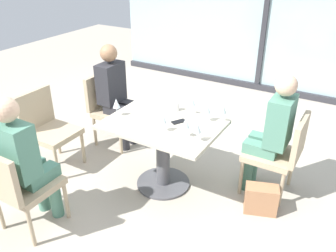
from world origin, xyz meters
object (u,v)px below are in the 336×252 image
at_px(wine_glass_4, 223,109).
at_px(handbag_0, 261,199).
at_px(person_far_left, 116,92).
at_px(chair_side_end, 47,125).
at_px(wine_glass_5, 163,118).
at_px(wine_glass_3, 207,109).
at_px(wine_glass_2, 116,104).
at_px(dining_table_main, 163,142).
at_px(coffee_cup, 176,106).
at_px(chair_far_left, 110,105).
at_px(wine_glass_1, 186,124).
at_px(chair_far_right, 281,150).
at_px(person_front_left, 24,158).
at_px(wine_glass_6, 197,128).
at_px(person_far_right, 272,129).
at_px(chair_front_left, 18,184).
at_px(cell_phone_on_table, 179,122).
at_px(wine_glass_0, 192,102).

xyz_separation_m(wine_glass_4, handbag_0, (0.53, -0.22, -0.72)).
bearing_deg(person_far_left, handbag_0, -10.49).
relative_size(chair_side_end, wine_glass_5, 4.70).
height_order(chair_side_end, wine_glass_3, wine_glass_3).
bearing_deg(wine_glass_2, dining_table_main, 11.44).
relative_size(person_far_left, wine_glass_3, 6.81).
xyz_separation_m(dining_table_main, coffee_cup, (-0.03, 0.31, 0.26)).
height_order(chair_far_left, wine_glass_1, wine_glass_1).
bearing_deg(chair_far_left, person_far_left, -0.00).
bearing_deg(chair_side_end, chair_far_right, 18.21).
bearing_deg(coffee_cup, dining_table_main, -83.86).
bearing_deg(handbag_0, wine_glass_5, 175.71).
height_order(person_front_left, handbag_0, person_front_left).
distance_m(chair_far_right, wine_glass_6, 0.94).
bearing_deg(coffee_cup, person_far_right, 8.93).
relative_size(wine_glass_1, wine_glass_6, 1.00).
xyz_separation_m(chair_front_left, coffee_cup, (0.66, 1.50, 0.28)).
bearing_deg(chair_front_left, person_front_left, 90.00).
bearing_deg(wine_glass_6, wine_glass_5, 179.06).
height_order(chair_front_left, cell_phone_on_table, chair_front_left).
relative_size(chair_far_right, wine_glass_4, 4.70).
bearing_deg(coffee_cup, wine_glass_6, -44.39).
bearing_deg(chair_far_left, wine_glass_4, -5.25).
distance_m(wine_glass_5, wine_glass_6, 0.35).
xyz_separation_m(chair_front_left, wine_glass_0, (0.84, 1.51, 0.37)).
height_order(wine_glass_1, wine_glass_5, same).
height_order(chair_far_left, handbag_0, chair_far_left).
bearing_deg(wine_glass_0, wine_glass_5, -96.87).
height_order(chair_far_left, wine_glass_2, wine_glass_2).
height_order(wine_glass_1, wine_glass_3, same).
height_order(dining_table_main, cell_phone_on_table, cell_phone_on_table).
xyz_separation_m(chair_front_left, handbag_0, (1.71, 1.29, -0.36)).
height_order(person_front_left, wine_glass_3, person_front_left).
bearing_deg(cell_phone_on_table, wine_glass_5, -68.32).
relative_size(person_far_right, coffee_cup, 14.00).
relative_size(chair_far_left, wine_glass_2, 4.70).
xyz_separation_m(person_front_left, person_far_left, (-0.24, 1.54, 0.00)).
height_order(chair_front_left, wine_glass_4, wine_glass_4).
relative_size(chair_far_right, wine_glass_1, 4.70).
bearing_deg(wine_glass_1, handbag_0, 18.38).
height_order(person_front_left, wine_glass_5, person_front_left).
relative_size(chair_front_left, wine_glass_5, 4.70).
relative_size(wine_glass_5, handbag_0, 0.62).
bearing_deg(cell_phone_on_table, wine_glass_4, 62.98).
relative_size(person_far_left, handbag_0, 4.20).
bearing_deg(person_front_left, chair_far_right, 41.35).
xyz_separation_m(chair_side_end, person_front_left, (0.61, -0.76, 0.20)).
height_order(dining_table_main, chair_far_left, chair_far_left).
xyz_separation_m(chair_far_left, wine_glass_0, (1.20, -0.14, 0.37)).
xyz_separation_m(chair_side_end, wine_glass_1, (1.62, 0.18, 0.37)).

